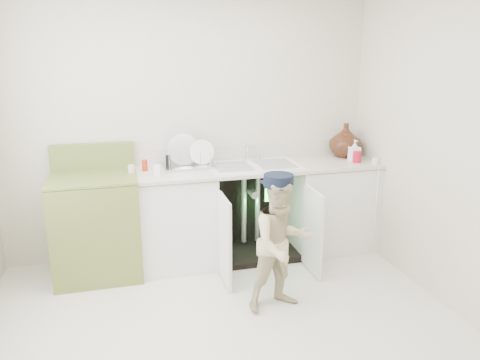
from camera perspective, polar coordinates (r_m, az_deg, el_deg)
The scene contains 5 objects.
ground at distance 3.54m, azimuth -1.60°, elevation -17.90°, with size 3.50×3.50×0.00m, color beige.
room_shell at distance 3.03m, azimuth -1.78°, elevation 2.13°, with size 6.00×5.50×1.26m.
counter_run at distance 4.52m, azimuth 2.05°, elevation -3.42°, with size 2.44×1.02×1.24m.
avocado_stove at distance 4.33m, azimuth -17.07°, elevation -5.14°, with size 0.73×0.65×1.14m.
repair_worker at distance 3.59m, azimuth 5.08°, elevation -7.62°, with size 0.58×0.89×1.08m.
Camera 1 is at (-0.66, -2.87, 1.97)m, focal length 35.00 mm.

